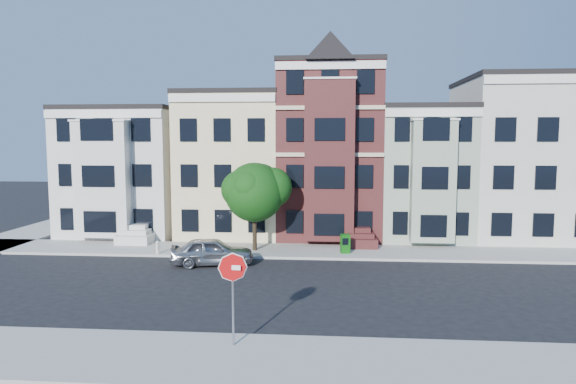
# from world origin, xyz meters

# --- Properties ---
(ground) EXTENTS (120.00, 120.00, 0.00)m
(ground) POSITION_xyz_m (0.00, 0.00, 0.00)
(ground) COLOR black
(far_sidewalk) EXTENTS (60.00, 4.00, 0.15)m
(far_sidewalk) POSITION_xyz_m (0.00, 8.00, 0.07)
(far_sidewalk) COLOR #9E9B93
(far_sidewalk) RESTS_ON ground
(near_sidewalk) EXTENTS (60.00, 4.00, 0.15)m
(near_sidewalk) POSITION_xyz_m (0.00, -8.00, 0.07)
(near_sidewalk) COLOR #9E9B93
(near_sidewalk) RESTS_ON ground
(house_white) EXTENTS (8.00, 9.00, 9.00)m
(house_white) POSITION_xyz_m (-15.00, 14.50, 4.50)
(house_white) COLOR silver
(house_white) RESTS_ON ground
(house_yellow) EXTENTS (7.00, 9.00, 10.00)m
(house_yellow) POSITION_xyz_m (-7.00, 14.50, 5.00)
(house_yellow) COLOR beige
(house_yellow) RESTS_ON ground
(house_brown) EXTENTS (7.00, 9.00, 12.00)m
(house_brown) POSITION_xyz_m (0.00, 14.50, 6.00)
(house_brown) COLOR #421919
(house_brown) RESTS_ON ground
(house_green) EXTENTS (6.00, 9.00, 9.00)m
(house_green) POSITION_xyz_m (6.50, 14.50, 4.50)
(house_green) COLOR #919F89
(house_green) RESTS_ON ground
(house_cream) EXTENTS (8.00, 9.00, 11.00)m
(house_cream) POSITION_xyz_m (13.50, 14.50, 5.50)
(house_cream) COLOR beige
(house_cream) RESTS_ON ground
(street_tree) EXTENTS (7.05, 7.05, 6.69)m
(street_tree) POSITION_xyz_m (-4.57, 7.76, 3.50)
(street_tree) COLOR #195114
(street_tree) RESTS_ON far_sidewalk
(parked_car) EXTENTS (4.82, 2.69, 1.55)m
(parked_car) POSITION_xyz_m (-6.47, 4.33, 0.77)
(parked_car) COLOR #93969B
(parked_car) RESTS_ON ground
(newspaper_box) EXTENTS (0.61, 0.57, 1.15)m
(newspaper_box) POSITION_xyz_m (0.98, 7.35, 0.72)
(newspaper_box) COLOR #0F6010
(newspaper_box) RESTS_ON far_sidewalk
(fire_hydrant) EXTENTS (0.26, 0.26, 0.62)m
(fire_hydrant) POSITION_xyz_m (-10.24, 6.30, 0.46)
(fire_hydrant) COLOR beige
(fire_hydrant) RESTS_ON far_sidewalk
(stop_sign) EXTENTS (0.97, 0.25, 3.51)m
(stop_sign) POSITION_xyz_m (-3.14, -7.04, 1.91)
(stop_sign) COLOR red
(stop_sign) RESTS_ON near_sidewalk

